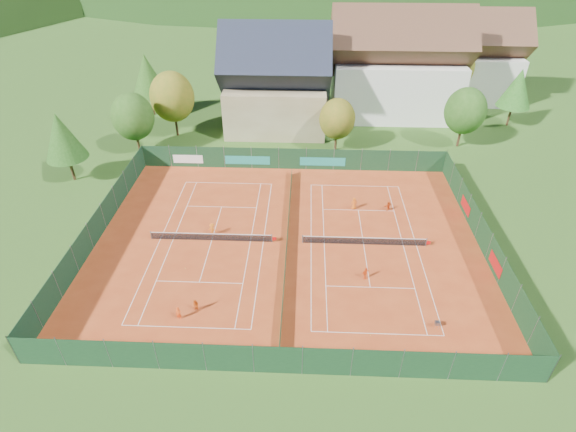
# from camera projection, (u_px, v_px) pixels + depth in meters

# --- Properties ---
(ground) EXTENTS (600.00, 600.00, 0.00)m
(ground) POSITION_uv_depth(u_px,v_px,m) (287.00, 243.00, 47.17)
(ground) COLOR #2A5119
(ground) RESTS_ON ground
(clay_pad) EXTENTS (40.00, 32.00, 0.01)m
(clay_pad) POSITION_uv_depth(u_px,v_px,m) (287.00, 242.00, 47.16)
(clay_pad) COLOR #AF3D19
(clay_pad) RESTS_ON ground
(court_markings_left) EXTENTS (11.03, 23.83, 0.00)m
(court_markings_left) POSITION_uv_depth(u_px,v_px,m) (212.00, 240.00, 47.43)
(court_markings_left) COLOR white
(court_markings_left) RESTS_ON ground
(court_markings_right) EXTENTS (11.03, 23.83, 0.00)m
(court_markings_right) POSITION_uv_depth(u_px,v_px,m) (364.00, 244.00, 46.88)
(court_markings_right) COLOR white
(court_markings_right) RESTS_ON ground
(tennis_net_left) EXTENTS (13.30, 0.10, 1.02)m
(tennis_net_left) POSITION_uv_depth(u_px,v_px,m) (213.00, 237.00, 47.14)
(tennis_net_left) COLOR #59595B
(tennis_net_left) RESTS_ON ground
(tennis_net_right) EXTENTS (13.30, 0.10, 1.02)m
(tennis_net_right) POSITION_uv_depth(u_px,v_px,m) (366.00, 241.00, 46.59)
(tennis_net_right) COLOR #59595B
(tennis_net_right) RESTS_ON ground
(court_divider) EXTENTS (0.03, 28.80, 1.00)m
(court_divider) POSITION_uv_depth(u_px,v_px,m) (287.00, 239.00, 46.87)
(court_divider) COLOR #163D20
(court_divider) RESTS_ON ground
(fence_north) EXTENTS (40.00, 0.10, 3.00)m
(fence_north) POSITION_uv_depth(u_px,v_px,m) (289.00, 159.00, 59.46)
(fence_north) COLOR #13341B
(fence_north) RESTS_ON ground
(fence_south) EXTENTS (40.00, 0.04, 3.00)m
(fence_south) POSITION_uv_depth(u_px,v_px,m) (278.00, 360.00, 33.18)
(fence_south) COLOR #123219
(fence_south) RESTS_ON ground
(fence_west) EXTENTS (0.04, 32.00, 3.00)m
(fence_west) POSITION_uv_depth(u_px,v_px,m) (97.00, 226.00, 47.00)
(fence_west) COLOR #12331F
(fence_west) RESTS_ON ground
(fence_east) EXTENTS (0.09, 32.00, 3.00)m
(fence_east) POSITION_uv_depth(u_px,v_px,m) (483.00, 236.00, 45.66)
(fence_east) COLOR #133619
(fence_east) RESTS_ON ground
(chalet) EXTENTS (16.20, 12.00, 16.00)m
(chalet) POSITION_uv_depth(u_px,v_px,m) (276.00, 85.00, 68.09)
(chalet) COLOR tan
(chalet) RESTS_ON ground
(hotel_block_a) EXTENTS (21.60, 11.00, 17.25)m
(hotel_block_a) POSITION_uv_depth(u_px,v_px,m) (397.00, 70.00, 71.92)
(hotel_block_a) COLOR silver
(hotel_block_a) RESTS_ON ground
(hotel_block_b) EXTENTS (17.28, 10.00, 15.50)m
(hotel_block_b) POSITION_uv_depth(u_px,v_px,m) (469.00, 62.00, 78.43)
(hotel_block_b) COLOR silver
(hotel_block_b) RESTS_ON ground
(tree_west_front) EXTENTS (5.72, 5.72, 8.69)m
(tree_west_front) POSITION_uv_depth(u_px,v_px,m) (133.00, 117.00, 61.25)
(tree_west_front) COLOR #4E361C
(tree_west_front) RESTS_ON ground
(tree_west_mid) EXTENTS (6.44, 6.44, 9.78)m
(tree_west_mid) POSITION_uv_depth(u_px,v_px,m) (172.00, 97.00, 65.64)
(tree_west_mid) COLOR #432C18
(tree_west_mid) RESTS_ON ground
(tree_west_back) EXTENTS (5.60, 5.60, 10.00)m
(tree_west_back) POSITION_uv_depth(u_px,v_px,m) (147.00, 75.00, 72.03)
(tree_west_back) COLOR #4A351A
(tree_west_back) RESTS_ON ground
(tree_center) EXTENTS (5.01, 5.01, 7.60)m
(tree_center) POSITION_uv_depth(u_px,v_px,m) (337.00, 119.00, 62.30)
(tree_center) COLOR #442D18
(tree_center) RESTS_ON ground
(tree_east_front) EXTENTS (5.72, 5.72, 8.69)m
(tree_east_front) POSITION_uv_depth(u_px,v_px,m) (465.00, 111.00, 62.93)
(tree_east_front) COLOR #4A2D1A
(tree_east_front) RESTS_ON ground
(tree_east_mid) EXTENTS (5.04, 5.04, 9.00)m
(tree_east_mid) POSITION_uv_depth(u_px,v_px,m) (518.00, 88.00, 68.77)
(tree_east_mid) COLOR #472F19
(tree_east_mid) RESTS_ON ground
(tree_west_side) EXTENTS (5.04, 5.04, 9.00)m
(tree_west_side) POSITION_uv_depth(u_px,v_px,m) (62.00, 136.00, 54.51)
(tree_west_side) COLOR #482F19
(tree_west_side) RESTS_ON ground
(tree_east_back) EXTENTS (7.15, 7.15, 10.86)m
(tree_east_back) POSITION_uv_depth(u_px,v_px,m) (452.00, 67.00, 75.22)
(tree_east_back) COLOR #432C18
(tree_east_back) RESTS_ON ground
(mountain_backdrop) EXTENTS (820.00, 530.00, 242.00)m
(mountain_backdrop) POSITION_uv_depth(u_px,v_px,m) (354.00, 49.00, 260.31)
(mountain_backdrop) COLOR black
(mountain_backdrop) RESTS_ON ground
(ball_hopper) EXTENTS (0.34, 0.34, 0.80)m
(ball_hopper) POSITION_uv_depth(u_px,v_px,m) (437.00, 323.00, 37.36)
(ball_hopper) COLOR slate
(ball_hopper) RESTS_ON ground
(loose_ball_0) EXTENTS (0.07, 0.07, 0.07)m
(loose_ball_0) POSITION_uv_depth(u_px,v_px,m) (185.00, 268.00, 43.77)
(loose_ball_0) COLOR #CCD833
(loose_ball_0) RESTS_ON ground
(loose_ball_1) EXTENTS (0.07, 0.07, 0.07)m
(loose_ball_1) POSITION_uv_depth(u_px,v_px,m) (370.00, 335.00, 36.97)
(loose_ball_1) COLOR #CCD833
(loose_ball_1) RESTS_ON ground
(loose_ball_2) EXTENTS (0.07, 0.07, 0.07)m
(loose_ball_2) POSITION_uv_depth(u_px,v_px,m) (309.00, 235.00, 48.09)
(loose_ball_2) COLOR #CCD833
(loose_ball_2) RESTS_ON ground
(loose_ball_3) EXTENTS (0.07, 0.07, 0.07)m
(loose_ball_3) POSITION_uv_depth(u_px,v_px,m) (271.00, 192.00, 55.35)
(loose_ball_3) COLOR #CCD833
(loose_ball_3) RESTS_ON ground
(player_left_near) EXTENTS (0.51, 0.35, 1.35)m
(player_left_near) POSITION_uv_depth(u_px,v_px,m) (179.00, 313.00, 38.08)
(player_left_near) COLOR #EE4F15
(player_left_near) RESTS_ON ground
(player_left_mid) EXTENTS (0.80, 0.76, 1.31)m
(player_left_mid) POSITION_uv_depth(u_px,v_px,m) (196.00, 306.00, 38.81)
(player_left_mid) COLOR #CD5112
(player_left_mid) RESTS_ON ground
(player_left_far) EXTENTS (1.06, 0.76, 1.47)m
(player_left_far) POSITION_uv_depth(u_px,v_px,m) (212.00, 229.00, 47.83)
(player_left_far) COLOR orange
(player_left_far) RESTS_ON ground
(player_right_near) EXTENTS (0.84, 0.74, 1.36)m
(player_right_near) POSITION_uv_depth(u_px,v_px,m) (365.00, 273.00, 42.21)
(player_right_near) COLOR #F05415
(player_right_near) RESTS_ON ground
(player_right_far_a) EXTENTS (0.82, 0.62, 1.53)m
(player_right_far_a) POSITION_uv_depth(u_px,v_px,m) (354.00, 204.00, 51.90)
(player_right_far_a) COLOR #D85C13
(player_right_far_a) RESTS_ON ground
(player_right_far_b) EXTENTS (1.15, 0.83, 1.20)m
(player_right_far_b) POSITION_uv_depth(u_px,v_px,m) (388.00, 206.00, 51.77)
(player_right_far_b) COLOR #DA4913
(player_right_far_b) RESTS_ON ground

